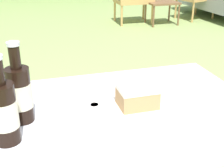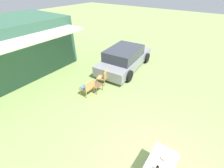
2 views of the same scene
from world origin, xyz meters
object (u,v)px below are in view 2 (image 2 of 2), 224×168
Objects in this scene: parked_car at (125,58)px; patio_table at (162,162)px; cola_bottle_near at (157,168)px; wicker_chair_cushioned at (88,87)px; garden_side_table at (97,86)px; cake_on_plate at (163,159)px; wicker_chair_plain at (104,76)px.

parked_car is 4.92× the size of patio_table.
cola_bottle_near reaches higher than patio_table.
garden_side_table is (0.42, -0.17, -0.11)m from wicker_chair_cushioned.
wicker_chair_cushioned is 4.38m from patio_table.
cake_on_plate is (-1.51, -4.09, 0.34)m from wicker_chair_cushioned.
wicker_chair_cushioned is at bearing 69.81° from cake_on_plate.
parked_car is 5.65× the size of wicker_chair_cushioned.
garden_side_table is 4.54m from cola_bottle_near.
parked_car is at bearing -178.55° from wicker_chair_cushioned.
wicker_chair_plain is (-2.13, -0.07, -0.18)m from parked_car.
parked_car is 5.65× the size of wicker_chair_plain.
cake_on_plate is at bearing 38.71° from wicker_chair_plain.
garden_side_table is at bearing 158.84° from wicker_chair_cushioned.
wicker_chair_plain is at bearing 11.21° from garden_side_table.
wicker_chair_cushioned is 0.47m from garden_side_table.
wicker_chair_plain is 1.60× the size of garden_side_table.
cake_on_plate is 1.00× the size of cola_bottle_near.
parked_car reaches higher than cola_bottle_near.
parked_car is 18.19× the size of cake_on_plate.
wicker_chair_plain is at bearing 53.12° from cola_bottle_near.
wicker_chair_cushioned reaches higher than garden_side_table.
parked_car is 9.07× the size of garden_side_table.
parked_car reaches higher than wicker_chair_cushioned.
garden_side_table is (-0.77, -0.15, -0.12)m from wicker_chair_plain.
parked_car is at bearing 40.63° from cake_on_plate.
wicker_chair_plain reaches higher than patio_table.
patio_table is 3.70× the size of cake_on_plate.
parked_car is 6.37m from cake_on_plate.
cake_on_plate is 0.35m from cola_bottle_near.
cola_bottle_near is (-0.30, 0.03, 0.17)m from patio_table.
cola_bottle_near is (-2.27, -3.90, 0.52)m from garden_side_table.
wicker_chair_cushioned is at bearing 175.86° from parked_car.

